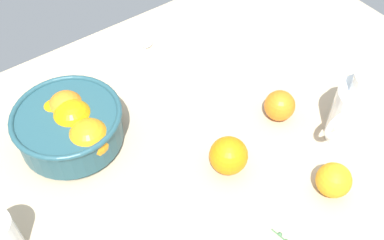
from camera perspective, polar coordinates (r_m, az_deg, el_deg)
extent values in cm
cube|color=tan|center=(102.50, 0.43, -3.34)|extent=(141.86, 94.02, 3.00)
cylinder|color=#234C56|center=(104.37, -14.51, -2.38)|extent=(20.38, 20.38, 1.20)
cylinder|color=#234C56|center=(101.04, -14.99, -0.83)|extent=(22.15, 22.15, 7.63)
torus|color=#234C56|center=(98.24, -15.42, 0.59)|extent=(23.35, 23.35, 1.20)
sphere|color=orange|center=(99.73, -14.49, 0.08)|extent=(8.69, 8.69, 8.69)
sphere|color=orange|center=(102.01, -15.31, 1.40)|extent=(7.93, 7.93, 7.93)
sphere|color=orange|center=(103.33, -16.52, 0.47)|extent=(7.83, 7.83, 7.83)
sphere|color=orange|center=(102.55, -16.87, -0.12)|extent=(6.86, 6.86, 6.86)
sphere|color=orange|center=(101.56, -17.19, -1.30)|extent=(7.22, 7.22, 7.22)
sphere|color=orange|center=(100.29, -15.93, -2.03)|extent=(6.67, 6.67, 6.67)
sphere|color=orange|center=(95.87, -12.61, -2.31)|extent=(8.78, 8.78, 8.78)
sphere|color=orange|center=(99.76, -13.30, -1.07)|extent=(6.91, 6.91, 6.91)
cylinder|color=white|center=(103.89, 20.13, 0.53)|extent=(12.20, 12.20, 13.28)
cylinder|color=white|center=(97.73, 21.51, 4.00)|extent=(7.92, 7.92, 4.73)
torus|color=white|center=(98.72, 17.70, -0.63)|extent=(7.08, 1.47, 7.04)
cylinder|color=yellow|center=(106.27, 19.66, -0.65)|extent=(11.22, 11.22, 6.61)
sphere|color=orange|center=(105.55, 10.85, 1.78)|extent=(7.06, 7.06, 7.06)
sphere|color=orange|center=(95.56, 17.21, -7.16)|extent=(7.13, 7.13, 7.13)
sphere|color=orange|center=(94.47, 4.57, -4.43)|extent=(8.08, 8.08, 8.08)
ellipsoid|color=silver|center=(124.47, -5.54, 9.40)|extent=(3.90, 3.62, 1.00)
cylinder|color=silver|center=(119.22, -7.20, 6.97)|extent=(11.37, 7.68, 0.70)
cylinder|color=#406C42|center=(90.62, 11.76, -14.43)|extent=(1.38, 6.94, 0.30)
sphere|color=#406C42|center=(90.79, 10.89, -13.73)|extent=(0.89, 0.89, 0.89)
sphere|color=#406C42|center=(90.48, 11.78, -14.39)|extent=(0.88, 0.88, 0.88)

